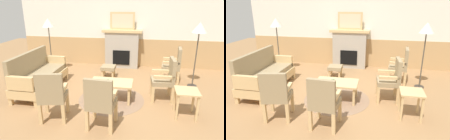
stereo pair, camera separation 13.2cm
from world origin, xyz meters
The scene contains 16 objects.
ground_plane centered at (0.00, 0.00, 0.00)m, with size 14.00×14.00×0.00m, color #997047.
wall_back centered at (0.00, 2.60, 1.31)m, with size 7.20×0.14×2.70m.
fireplace centered at (0.00, 2.35, 0.65)m, with size 1.30×0.44×1.28m.
framed_picture centered at (0.00, 2.35, 1.56)m, with size 0.80×0.04×0.56m.
couch centered at (-1.80, 0.07, 0.40)m, with size 0.70×1.80×0.98m.
coffee_table centered at (0.07, -0.14, 0.39)m, with size 0.96×0.56×0.44m.
round_rug centered at (0.07, -0.14, 0.00)m, with size 1.52×1.52×0.01m, color #896B51.
book_on_table centered at (-0.05, -0.18, 0.46)m, with size 0.18×0.15×0.03m, color #33663D.
footstool centered at (-0.26, 1.25, 0.28)m, with size 0.40×0.40×0.36m.
armchair_near_fireplace centered at (1.27, 0.07, 0.54)m, with size 0.51×0.51×0.98m.
armchair_by_window_left centered at (1.57, 1.18, 0.54)m, with size 0.53×0.53×0.98m.
armchair_front_left centered at (0.08, -1.28, 0.54)m, with size 0.51×0.51×0.98m.
armchair_front_center centered at (-0.86, -1.17, 0.54)m, with size 0.56×0.56×0.98m.
side_table centered at (1.62, -0.60, 0.43)m, with size 0.44×0.44×0.55m.
floor_lamp_by_couch centered at (-2.13, 1.44, 1.45)m, with size 0.36×0.36×1.68m.
floor_lamp_by_chairs centered at (2.07, 0.96, 1.45)m, with size 0.36×0.36×1.68m.
Camera 2 is at (0.92, -4.28, 2.16)m, focal length 32.34 mm.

